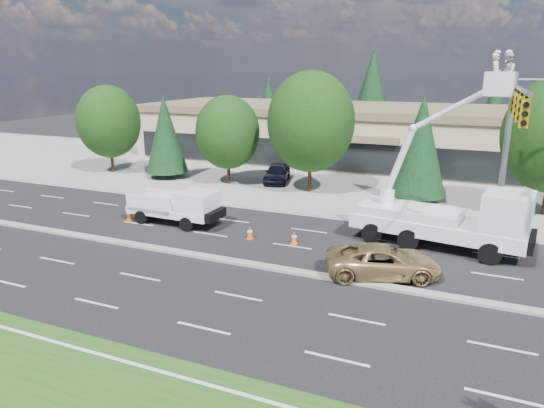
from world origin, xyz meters
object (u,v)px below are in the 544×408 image
at_px(bucket_truck, 453,210).
at_px(utility_pickup, 179,210).
at_px(signal_mast, 511,134).
at_px(minivan, 383,261).

bearing_deg(bucket_truck, utility_pickup, -164.68).
distance_m(signal_mast, bucket_truck, 4.64).
relative_size(utility_pickup, bucket_truck, 0.57).
xyz_separation_m(utility_pickup, minivan, (12.85, -2.97, -0.17)).
distance_m(utility_pickup, minivan, 13.20).
relative_size(signal_mast, bucket_truck, 1.02).
bearing_deg(utility_pickup, signal_mast, 10.87).
height_order(signal_mast, utility_pickup, signal_mast).
distance_m(bucket_truck, minivan, 5.70).
relative_size(bucket_truck, minivan, 1.93).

